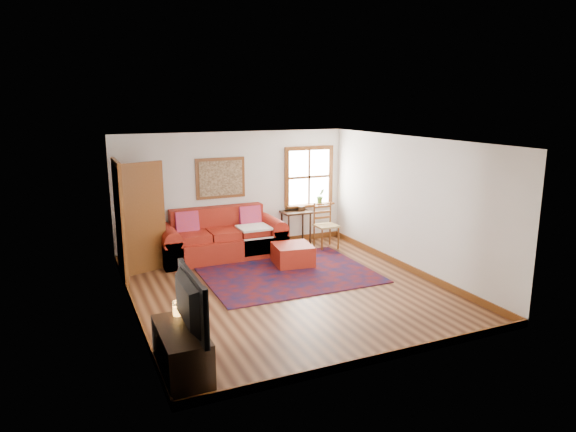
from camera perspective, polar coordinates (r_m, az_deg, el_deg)
name	(u,v)px	position (r m, az deg, el deg)	size (l,w,h in m)	color
ground	(287,289)	(8.77, -0.15, -8.14)	(5.50, 5.50, 0.00)	#412011
room_envelope	(286,193)	(8.34, -0.20, 2.55)	(5.04, 5.54, 2.52)	silver
window	(310,183)	(11.55, 2.52, 3.68)	(1.18, 0.20, 1.38)	white
doorway	(134,218)	(9.57, -16.77, -0.23)	(0.89, 1.08, 2.14)	black
framed_artwork	(221,178)	(10.76, -7.49, 4.20)	(1.05, 0.07, 0.85)	brown
persian_rug	(287,273)	(9.54, -0.10, -6.34)	(3.03, 2.43, 0.02)	#4F0C0B
red_leather_sofa	(222,241)	(10.56, -7.34, -2.77)	(2.51, 1.04, 0.98)	maroon
red_ottoman	(293,255)	(9.97, 0.53, -4.33)	(0.71, 0.71, 0.40)	maroon
side_table	(296,217)	(11.32, 0.89, -0.08)	(0.62, 0.46, 0.74)	black
ladder_back_chair	(325,223)	(11.11, 4.14, -0.82)	(0.46, 0.43, 0.98)	tan
media_cabinet	(182,354)	(6.18, -11.70, -14.74)	(0.49, 1.09, 0.60)	black
television	(182,303)	(5.87, -11.68, -9.42)	(1.16, 0.15, 0.67)	black
candle_hurricane	(177,309)	(6.37, -12.19, -10.07)	(0.12, 0.12, 0.18)	silver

